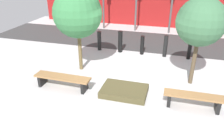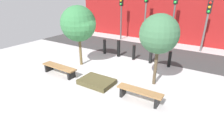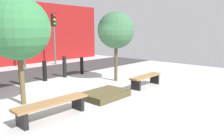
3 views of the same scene
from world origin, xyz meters
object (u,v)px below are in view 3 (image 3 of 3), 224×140
at_px(planter_bed, 105,94).
at_px(traffic_light_east, 54,29).
at_px(bollard_left, 21,73).
at_px(bollard_right, 65,67).
at_px(bollard_far_right, 82,66).
at_px(bench_right, 146,79).
at_px(bollard_center, 45,71).
at_px(traffic_light_mid_east, 22,24).
at_px(bench_left, 53,105).
at_px(tree_behind_left_bench, 18,29).
at_px(tree_behind_right_bench, 116,30).

xyz_separation_m(planter_bed, traffic_light_east, (3.19, 7.66, 2.18)).
height_order(bollard_left, bollard_right, bollard_left).
xyz_separation_m(planter_bed, bollard_far_right, (2.13, 3.69, 0.33)).
distance_m(bench_right, bollard_right, 4.04).
xyz_separation_m(bollard_center, traffic_light_mid_east, (1.06, 3.97, 2.16)).
relative_size(bench_left, bollard_far_right, 2.28).
bearing_deg(planter_bed, bench_left, -174.65).
height_order(planter_bed, traffic_light_mid_east, traffic_light_mid_east).
xyz_separation_m(bench_right, planter_bed, (-2.14, 0.20, -0.22)).
height_order(bench_right, traffic_light_east, traffic_light_east).
relative_size(bollard_center, traffic_light_east, 0.27).
bearing_deg(traffic_light_east, tree_behind_left_bench, -130.31).
bearing_deg(traffic_light_mid_east, tree_behind_right_bench, -80.31).
relative_size(bollard_center, bollard_far_right, 1.03).
relative_size(bench_left, bollard_right, 1.96).
xyz_separation_m(tree_behind_right_bench, bollard_right, (-1.07, 2.32, -1.71)).
xyz_separation_m(bench_right, traffic_light_mid_east, (-1.07, 7.86, 2.28)).
distance_m(bench_left, traffic_light_east, 9.70).
bearing_deg(bollard_left, traffic_light_east, 42.97).
distance_m(bench_right, tree_behind_left_bench, 4.95).
height_order(planter_bed, bollard_left, bollard_left).
distance_m(bollard_left, bollard_right, 2.13).
bearing_deg(bollard_center, bench_left, -118.76).
bearing_deg(bollard_far_right, tree_behind_right_bench, -89.89).
height_order(traffic_light_mid_east, traffic_light_east, traffic_light_mid_east).
height_order(tree_behind_left_bench, traffic_light_mid_east, traffic_light_mid_east).
height_order(bollard_left, bollard_center, bollard_left).
bearing_deg(bollard_center, traffic_light_east, 51.18).
height_order(bench_left, traffic_light_mid_east, traffic_light_mid_east).
bearing_deg(bench_left, bollard_center, 61.93).
distance_m(planter_bed, traffic_light_east, 8.58).
bearing_deg(bench_right, bollard_far_right, 89.37).
xyz_separation_m(tree_behind_left_bench, traffic_light_east, (5.33, 6.28, 0.04)).
height_order(bollard_left, bollard_far_right, bollard_left).
distance_m(traffic_light_mid_east, traffic_light_east, 2.15).
relative_size(bench_left, tree_behind_left_bench, 0.62).
relative_size(bench_right, tree_behind_left_bench, 0.55).
relative_size(bollard_right, bollard_far_right, 1.17).
height_order(bench_left, bollard_left, bollard_left).
bearing_deg(bench_left, bollard_right, 51.24).
relative_size(tree_behind_right_bench, traffic_light_east, 0.92).
bearing_deg(tree_behind_right_bench, bench_left, -159.73).
height_order(bollard_far_right, traffic_light_mid_east, traffic_light_mid_east).
distance_m(planter_bed, bollard_left, 3.87).
distance_m(bollard_far_right, traffic_light_east, 4.51).
bearing_deg(bollard_far_right, bollard_right, 180.00).
height_order(tree_behind_right_bench, bollard_left, tree_behind_right_bench).
xyz_separation_m(planter_bed, tree_behind_left_bench, (-2.14, 1.38, 2.15)).
relative_size(bollard_left, bollard_center, 1.17).
bearing_deg(bollard_right, bollard_far_right, 0.00).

